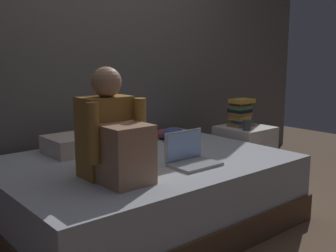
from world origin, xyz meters
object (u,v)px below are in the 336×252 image
at_px(bed, 142,191).
at_px(nightstand, 244,155).
at_px(pillow, 85,143).
at_px(mug, 247,125).
at_px(laptop, 190,157).
at_px(book_stack, 241,112).
at_px(person_sitting, 113,137).
at_px(clothes_pile, 170,134).

distance_m(bed, nightstand, 1.31).
bearing_deg(pillow, mug, -17.63).
relative_size(nightstand, laptop, 1.69).
relative_size(pillow, mug, 6.22).
relative_size(nightstand, book_stack, 2.12).
relative_size(nightstand, person_sitting, 0.83).
xyz_separation_m(bed, book_stack, (1.29, 0.19, 0.43)).
xyz_separation_m(person_sitting, book_stack, (1.70, 0.46, -0.07)).
distance_m(bed, mug, 1.22).
xyz_separation_m(laptop, pillow, (-0.35, 0.79, 0.01)).
bearing_deg(laptop, nightstand, 22.44).
xyz_separation_m(book_stack, mug, (-0.12, -0.17, -0.08)).
bearing_deg(person_sitting, laptop, -7.73).
bearing_deg(pillow, nightstand, -11.89).
relative_size(bed, mug, 22.22).
xyz_separation_m(bed, pillow, (-0.20, 0.45, 0.31)).
bearing_deg(nightstand, person_sitting, -166.71).
relative_size(person_sitting, mug, 7.28).
xyz_separation_m(pillow, clothes_pile, (0.76, -0.11, -0.01)).
bearing_deg(bed, laptop, -67.11).
distance_m(laptop, clothes_pile, 0.80).
height_order(person_sitting, laptop, person_sitting).
bearing_deg(mug, nightstand, 42.69).
distance_m(pillow, book_stack, 1.52).
bearing_deg(book_stack, nightstand, -83.84).
bearing_deg(nightstand, clothes_pile, 164.36).
xyz_separation_m(bed, laptop, (0.14, -0.34, 0.30)).
relative_size(nightstand, clothes_pile, 2.15).
bearing_deg(person_sitting, clothes_pile, 32.47).
xyz_separation_m(laptop, mug, (1.03, 0.36, 0.04)).
bearing_deg(pillow, clothes_pile, -8.10).
height_order(pillow, clothes_pile, pillow).
bearing_deg(mug, clothes_pile, 151.87).
relative_size(person_sitting, book_stack, 2.57).
height_order(bed, laptop, laptop).
bearing_deg(nightstand, pillow, 168.11).
relative_size(bed, person_sitting, 3.05).
bearing_deg(nightstand, bed, -174.13).
distance_m(person_sitting, pillow, 0.77).
relative_size(book_stack, mug, 2.83).
bearing_deg(bed, book_stack, 8.29).
bearing_deg(bed, mug, 0.67).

